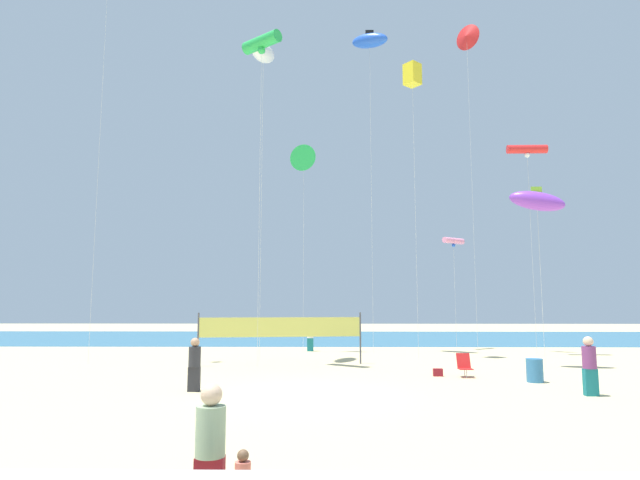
{
  "coord_description": "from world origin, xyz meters",
  "views": [
    {
      "loc": [
        0.82,
        -16.65,
        2.78
      ],
      "look_at": [
        0.44,
        7.49,
        5.73
      ],
      "focal_mm": 29.61,
      "sensor_mm": 36.0,
      "label": 1
    }
  ],
  "objects_px": {
    "kite_green_tube": "(262,43)",
    "kite_green_delta": "(304,159)",
    "folding_beach_chair": "(464,365)",
    "kite_white_inflatable": "(263,54)",
    "kite_red_delta": "(467,37)",
    "kite_blue_inflatable": "(370,41)",
    "beachgoer_white_shirt": "(310,336)",
    "kite_violet_inflatable": "(537,201)",
    "kite_pink_tube": "(453,241)",
    "beachgoer_charcoal_shirt": "(195,363)",
    "volleyball_net": "(281,329)",
    "mother_figure": "(210,446)",
    "beach_handbag": "(438,372)",
    "trash_barrel": "(535,370)",
    "kite_yellow_box": "(412,75)",
    "beachgoer_plum_shirt": "(589,364)",
    "kite_red_tube": "(527,150)"
  },
  "relations": [
    {
      "from": "mother_figure",
      "to": "beach_handbag",
      "type": "relative_size",
      "value": 4.7
    },
    {
      "from": "kite_violet_inflatable",
      "to": "kite_blue_inflatable",
      "type": "bearing_deg",
      "value": 134.59
    },
    {
      "from": "kite_violet_inflatable",
      "to": "kite_white_inflatable",
      "type": "relative_size",
      "value": 0.49
    },
    {
      "from": "kite_yellow_box",
      "to": "kite_red_delta",
      "type": "distance_m",
      "value": 6.23
    },
    {
      "from": "beachgoer_charcoal_shirt",
      "to": "kite_violet_inflatable",
      "type": "distance_m",
      "value": 16.7
    },
    {
      "from": "beachgoer_white_shirt",
      "to": "volleyball_net",
      "type": "height_order",
      "value": "volleyball_net"
    },
    {
      "from": "beachgoer_charcoal_shirt",
      "to": "volleyball_net",
      "type": "xyz_separation_m",
      "value": [
        2.12,
        7.47,
        0.72
      ]
    },
    {
      "from": "volleyball_net",
      "to": "beachgoer_plum_shirt",
      "type": "bearing_deg",
      "value": -38.25
    },
    {
      "from": "beach_handbag",
      "to": "kite_green_delta",
      "type": "bearing_deg",
      "value": 119.09
    },
    {
      "from": "kite_violet_inflatable",
      "to": "kite_green_delta",
      "type": "relative_size",
      "value": 0.65
    },
    {
      "from": "kite_red_delta",
      "to": "kite_blue_inflatable",
      "type": "height_order",
      "value": "kite_red_delta"
    },
    {
      "from": "beachgoer_white_shirt",
      "to": "beachgoer_charcoal_shirt",
      "type": "bearing_deg",
      "value": -178.76
    },
    {
      "from": "beachgoer_charcoal_shirt",
      "to": "kite_pink_tube",
      "type": "bearing_deg",
      "value": -164.43
    },
    {
      "from": "kite_green_delta",
      "to": "volleyball_net",
      "type": "bearing_deg",
      "value": -96.24
    },
    {
      "from": "folding_beach_chair",
      "to": "kite_green_delta",
      "type": "bearing_deg",
      "value": 91.79
    },
    {
      "from": "beachgoer_plum_shirt",
      "to": "kite_red_delta",
      "type": "relative_size",
      "value": 0.09
    },
    {
      "from": "trash_barrel",
      "to": "kite_red_tube",
      "type": "height_order",
      "value": "kite_red_tube"
    },
    {
      "from": "volleyball_net",
      "to": "kite_blue_inflatable",
      "type": "relative_size",
      "value": 0.38
    },
    {
      "from": "mother_figure",
      "to": "kite_green_delta",
      "type": "bearing_deg",
      "value": 83.34
    },
    {
      "from": "beachgoer_charcoal_shirt",
      "to": "beach_handbag",
      "type": "distance_m",
      "value": 9.41
    },
    {
      "from": "mother_figure",
      "to": "kite_violet_inflatable",
      "type": "relative_size",
      "value": 0.21
    },
    {
      "from": "kite_pink_tube",
      "to": "kite_violet_inflatable",
      "type": "bearing_deg",
      "value": -80.94
    },
    {
      "from": "folding_beach_chair",
      "to": "kite_pink_tube",
      "type": "relative_size",
      "value": 0.13
    },
    {
      "from": "beach_handbag",
      "to": "mother_figure",
      "type": "bearing_deg",
      "value": -112.81
    },
    {
      "from": "beachgoer_charcoal_shirt",
      "to": "kite_red_tube",
      "type": "bearing_deg",
      "value": -179.44
    },
    {
      "from": "kite_green_tube",
      "to": "folding_beach_chair",
      "type": "bearing_deg",
      "value": -19.72
    },
    {
      "from": "beach_handbag",
      "to": "kite_pink_tube",
      "type": "relative_size",
      "value": 0.05
    },
    {
      "from": "folding_beach_chair",
      "to": "kite_pink_tube",
      "type": "xyz_separation_m",
      "value": [
        2.75,
        12.68,
        6.33
      ]
    },
    {
      "from": "mother_figure",
      "to": "trash_barrel",
      "type": "relative_size",
      "value": 2.07
    },
    {
      "from": "beachgoer_white_shirt",
      "to": "kite_red_delta",
      "type": "distance_m",
      "value": 20.69
    },
    {
      "from": "volleyball_net",
      "to": "kite_red_delta",
      "type": "distance_m",
      "value": 21.5
    },
    {
      "from": "trash_barrel",
      "to": "kite_blue_inflatable",
      "type": "xyz_separation_m",
      "value": [
        -4.85,
        11.41,
        18.57
      ]
    },
    {
      "from": "kite_red_delta",
      "to": "folding_beach_chair",
      "type": "bearing_deg",
      "value": -108.32
    },
    {
      "from": "beach_handbag",
      "to": "kite_white_inflatable",
      "type": "xyz_separation_m",
      "value": [
        -7.68,
        5.31,
        15.79
      ]
    },
    {
      "from": "beach_handbag",
      "to": "kite_red_tube",
      "type": "height_order",
      "value": "kite_red_tube"
    },
    {
      "from": "mother_figure",
      "to": "kite_red_tube",
      "type": "distance_m",
      "value": 27.91
    },
    {
      "from": "mother_figure",
      "to": "trash_barrel",
      "type": "distance_m",
      "value": 15.26
    },
    {
      "from": "beach_handbag",
      "to": "kite_red_delta",
      "type": "relative_size",
      "value": 0.02
    },
    {
      "from": "beachgoer_white_shirt",
      "to": "kite_white_inflatable",
      "type": "relative_size",
      "value": 0.1
    },
    {
      "from": "beachgoer_charcoal_shirt",
      "to": "beachgoer_white_shirt",
      "type": "bearing_deg",
      "value": -139.67
    },
    {
      "from": "folding_beach_chair",
      "to": "kite_white_inflatable",
      "type": "xyz_separation_m",
      "value": [
        -8.67,
        5.48,
        15.48
      ]
    },
    {
      "from": "kite_green_tube",
      "to": "kite_green_delta",
      "type": "relative_size",
      "value": 1.25
    },
    {
      "from": "kite_violet_inflatable",
      "to": "kite_red_delta",
      "type": "bearing_deg",
      "value": 97.8
    },
    {
      "from": "beachgoer_charcoal_shirt",
      "to": "beachgoer_white_shirt",
      "type": "height_order",
      "value": "beachgoer_white_shirt"
    },
    {
      "from": "kite_red_delta",
      "to": "kite_white_inflatable",
      "type": "bearing_deg",
      "value": -159.17
    },
    {
      "from": "beachgoer_charcoal_shirt",
      "to": "beachgoer_white_shirt",
      "type": "xyz_separation_m",
      "value": [
        3.24,
        14.7,
        0.01
      ]
    },
    {
      "from": "kite_yellow_box",
      "to": "kite_pink_tube",
      "type": "bearing_deg",
      "value": 59.53
    },
    {
      "from": "mother_figure",
      "to": "beach_handbag",
      "type": "distance_m",
      "value": 15.05
    },
    {
      "from": "kite_violet_inflatable",
      "to": "kite_pink_tube",
      "type": "relative_size",
      "value": 1.16
    },
    {
      "from": "volleyball_net",
      "to": "kite_white_inflatable",
      "type": "relative_size",
      "value": 0.45
    }
  ]
}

